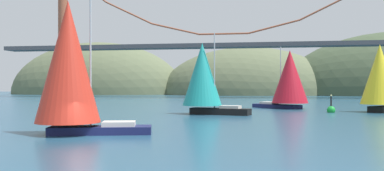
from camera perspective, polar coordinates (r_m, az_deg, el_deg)
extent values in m
plane|color=navy|center=(30.21, -14.19, -7.00)|extent=(360.00, 360.00, 0.00)
ellipsoid|color=#5B6647|center=(175.78, -12.53, -1.09)|extent=(71.13, 44.00, 41.34)
ellipsoid|color=#5B6647|center=(162.56, 7.41, -1.19)|extent=(66.72, 44.00, 35.71)
cylinder|color=brown|center=(138.01, -16.87, 6.64)|extent=(2.80, 2.80, 38.82)
cube|color=#47474C|center=(123.47, 4.25, 5.32)|extent=(135.25, 6.00, 1.20)
cylinder|color=brown|center=(130.69, -8.40, 9.56)|extent=(14.40, 0.50, 7.28)
cylinder|color=brown|center=(126.24, -2.23, 7.55)|extent=(14.30, 0.50, 3.90)
cylinder|color=brown|center=(123.83, 4.25, 6.90)|extent=(14.18, 0.50, 0.50)
cylinder|color=brown|center=(123.45, 10.87, 7.71)|extent=(14.30, 0.50, 3.90)
cylinder|color=brown|center=(125.25, 17.47, 9.97)|extent=(14.40, 0.50, 7.28)
cube|color=#191E4C|center=(33.22, -12.08, -5.84)|extent=(7.92, 4.02, 0.59)
cube|color=beige|center=(33.01, -9.72, -5.05)|extent=(2.78, 2.24, 0.36)
cylinder|color=#B2B2B7|center=(33.21, -13.39, 3.56)|extent=(0.14, 0.14, 10.29)
cone|color=red|center=(33.51, -16.22, 3.13)|extent=(5.88, 5.88, 9.23)
cube|color=#191E4C|center=(69.64, 11.22, -2.72)|extent=(7.86, 7.17, 0.59)
cube|color=beige|center=(70.54, 10.30, -2.29)|extent=(3.24, 3.16, 0.36)
cylinder|color=#B2B2B7|center=(69.07, 11.75, 1.30)|extent=(0.14, 0.14, 9.16)
cone|color=#B21423|center=(67.98, 12.93, 1.18)|extent=(7.89, 7.89, 8.21)
cone|color=yellow|center=(62.86, 23.77, 1.40)|extent=(7.14, 7.14, 8.09)
cube|color=black|center=(53.37, 3.78, -3.47)|extent=(7.83, 3.68, 0.80)
cube|color=beige|center=(52.87, 5.17, -2.87)|extent=(2.71, 1.96, 0.36)
cylinder|color=#B2B2B7|center=(53.57, 3.01, 2.01)|extent=(0.14, 0.14, 9.42)
cone|color=teal|center=(54.19, 1.37, 1.53)|extent=(6.08, 6.08, 7.95)
sphere|color=green|center=(60.32, 18.07, -3.15)|extent=(1.10, 1.10, 1.10)
cylinder|color=black|center=(60.27, 18.07, -2.16)|extent=(0.20, 0.20, 1.60)
sphere|color=#F2EA99|center=(60.24, 18.07, -1.28)|extent=(0.24, 0.24, 0.24)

